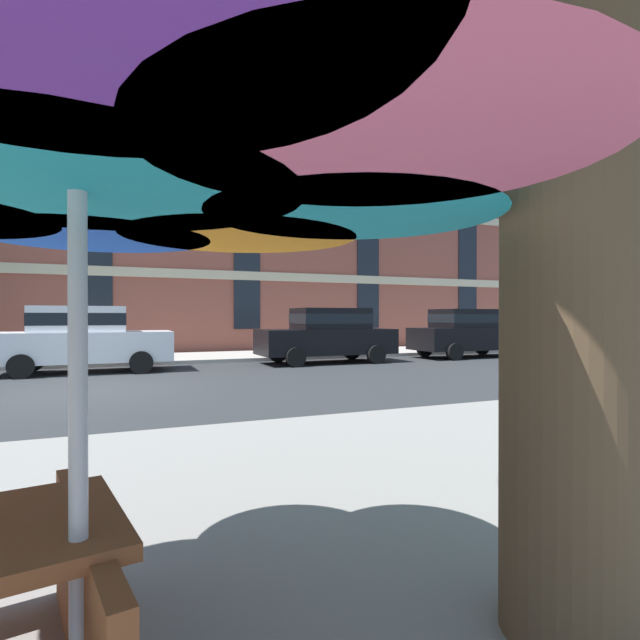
{
  "coord_description": "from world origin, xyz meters",
  "views": [
    {
      "loc": [
        0.68,
        -10.78,
        1.5
      ],
      "look_at": [
        6.54,
        3.2,
        1.4
      ],
      "focal_mm": 27.32,
      "sensor_mm": 36.0,
      "label": 1
    }
  ],
  "objects_px": {
    "sedan_white": "(83,337)",
    "sedan_black": "(328,334)",
    "sedan_black_midblock": "(468,332)",
    "sedan_blue": "(587,330)",
    "patio_umbrella": "(77,117)"
  },
  "relations": [
    {
      "from": "sedan_black_midblock",
      "to": "patio_umbrella",
      "type": "height_order",
      "value": "patio_umbrella"
    },
    {
      "from": "sedan_black",
      "to": "sedan_black_midblock",
      "type": "xyz_separation_m",
      "value": [
        5.69,
        0.0,
        0.0
      ]
    },
    {
      "from": "sedan_white",
      "to": "sedan_blue",
      "type": "relative_size",
      "value": 1.0
    },
    {
      "from": "sedan_white",
      "to": "sedan_black",
      "type": "relative_size",
      "value": 1.0
    },
    {
      "from": "sedan_black_midblock",
      "to": "sedan_blue",
      "type": "distance_m",
      "value": 6.21
    },
    {
      "from": "sedan_white",
      "to": "sedan_black_midblock",
      "type": "xyz_separation_m",
      "value": [
        12.84,
        0.0,
        0.0
      ]
    },
    {
      "from": "sedan_black",
      "to": "patio_umbrella",
      "type": "relative_size",
      "value": 1.37
    },
    {
      "from": "patio_umbrella",
      "to": "sedan_blue",
      "type": "bearing_deg",
      "value": 34.69
    },
    {
      "from": "sedan_black_midblock",
      "to": "patio_umbrella",
      "type": "distance_m",
      "value": 17.61
    },
    {
      "from": "sedan_blue",
      "to": "patio_umbrella",
      "type": "relative_size",
      "value": 1.37
    },
    {
      "from": "sedan_black_midblock",
      "to": "sedan_white",
      "type": "bearing_deg",
      "value": 180.0
    },
    {
      "from": "sedan_black_midblock",
      "to": "sedan_blue",
      "type": "relative_size",
      "value": 1.0
    },
    {
      "from": "sedan_black",
      "to": "sedan_blue",
      "type": "bearing_deg",
      "value": 0.0
    },
    {
      "from": "sedan_white",
      "to": "sedan_black_midblock",
      "type": "relative_size",
      "value": 1.0
    },
    {
      "from": "sedan_black",
      "to": "sedan_blue",
      "type": "relative_size",
      "value": 1.0
    }
  ]
}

